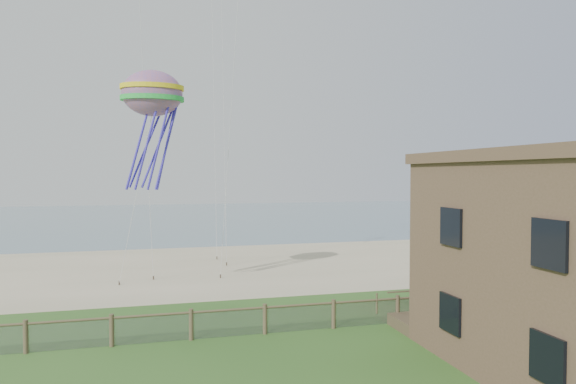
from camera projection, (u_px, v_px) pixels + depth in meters
name	position (u px, v px, depth m)	size (l,w,h in m)	color
sand_beach	(218.00, 266.00, 36.62)	(72.00, 20.00, 0.02)	tan
ocean	(183.00, 217.00, 79.14)	(160.00, 68.00, 0.02)	slate
chainlink_fence	(265.00, 321.00, 21.14)	(36.20, 0.20, 1.25)	#4C402B
motel_deck	(547.00, 313.00, 23.50)	(15.00, 2.00, 0.50)	brown
picnic_table	(530.00, 348.00, 18.29)	(1.80, 1.36, 0.76)	brown
octopus_kite	(153.00, 127.00, 27.74)	(3.39, 2.39, 6.97)	orange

